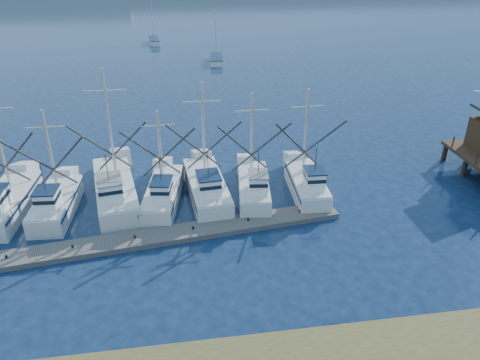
% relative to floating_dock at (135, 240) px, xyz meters
% --- Properties ---
extents(ground, '(500.00, 500.00, 0.00)m').
position_rel_floating_dock_xyz_m(ground, '(9.06, -5.88, -0.20)').
color(ground, '#0D1A39').
rests_on(ground, ground).
extents(floating_dock, '(29.36, 5.67, 0.39)m').
position_rel_floating_dock_xyz_m(floating_dock, '(0.00, 0.00, 0.00)').
color(floating_dock, '#5D5753').
rests_on(floating_dock, ground).
extents(trawler_fleet, '(29.33, 9.82, 10.11)m').
position_rel_floating_dock_xyz_m(trawler_fleet, '(-0.61, 5.02, 0.78)').
color(trawler_fleet, silver).
rests_on(trawler_fleet, ground).
extents(sailboat_near, '(2.51, 6.35, 8.10)m').
position_rel_floating_dock_xyz_m(sailboat_near, '(10.78, 49.35, 0.29)').
color(sailboat_near, silver).
rests_on(sailboat_near, ground).
extents(sailboat_far, '(2.12, 6.01, 8.10)m').
position_rel_floating_dock_xyz_m(sailboat_far, '(0.51, 66.14, 0.30)').
color(sailboat_far, silver).
rests_on(sailboat_far, ground).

